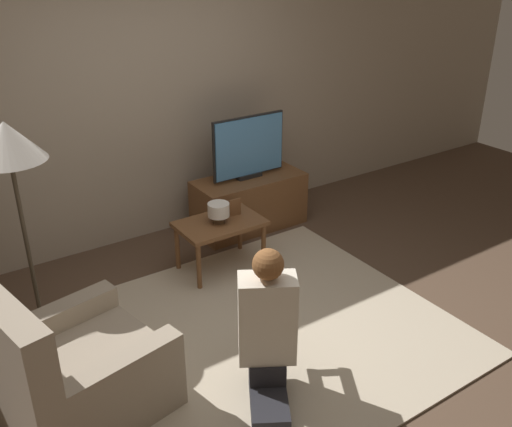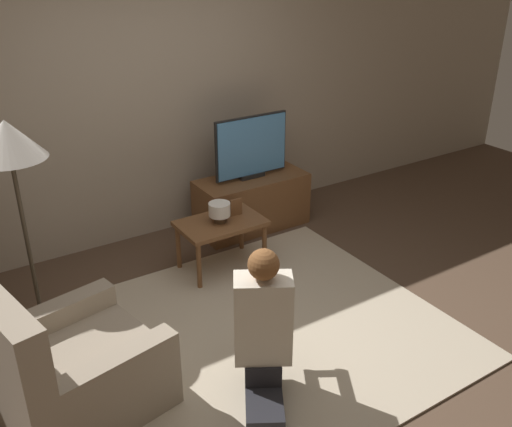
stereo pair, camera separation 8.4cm
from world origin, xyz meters
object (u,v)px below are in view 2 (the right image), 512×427
Objects in this scene: coffee_table at (221,228)px; armchair at (70,372)px; floor_lamp at (9,150)px; table_lamp at (220,211)px; person_kneeling at (263,327)px; tv at (251,147)px.

armchair reaches higher than coffee_table.
table_lamp is at bearing -1.45° from floor_lamp.
coffee_table is 1.78m from floor_lamp.
person_kneeling is (-0.53, -1.45, 0.11)m from coffee_table.
person_kneeling is (1.03, -0.49, 0.22)m from armchair.
person_kneeling is (-1.18, -1.99, -0.33)m from tv.
floor_lamp is at bearing 178.55° from table_lamp.
floor_lamp is (-2.15, -0.51, 0.52)m from tv.
floor_lamp is (-1.51, 0.03, 0.96)m from coffee_table.
table_lamp is (1.49, -0.04, -0.79)m from floor_lamp.
tv is 2.72m from armchair.
tv is 0.76× the size of person_kneeling.
coffee_table is 0.69× the size of armchair.
person_kneeling reaches higher than coffee_table.
floor_lamp is 1.96m from person_kneeling.
tv reaches higher than person_kneeling.
armchair is at bearing -93.03° from floor_lamp.
floor_lamp is 1.55× the size of person_kneeling.
table_lamp is at bearing -79.19° from person_kneeling.
tv reaches higher than armchair.
table_lamp is at bearing -69.46° from armchair.
coffee_table is 0.16m from table_lamp.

